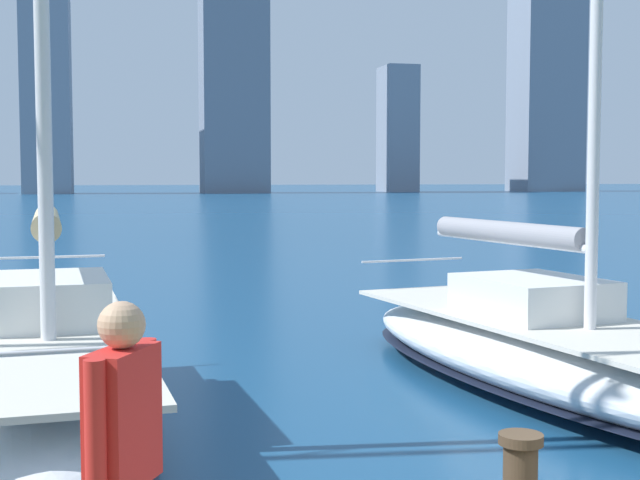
# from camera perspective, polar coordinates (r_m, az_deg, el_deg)

# --- Properties ---
(city_skyline) EXTENTS (170.93, 16.34, 50.88)m
(city_skyline) POSITION_cam_1_polar(r_m,az_deg,el_deg) (162.15, -12.29, 10.22)
(city_skyline) COLOR gray
(city_skyline) RESTS_ON ground
(sailboat_grey) EXTENTS (4.25, 9.61, 11.89)m
(sailboat_grey) POSITION_cam_1_polar(r_m,az_deg,el_deg) (12.94, 14.76, -6.70)
(sailboat_grey) COLOR silver
(sailboat_grey) RESTS_ON ground
(sailboat_tan) EXTENTS (2.84, 8.63, 12.31)m
(sailboat_tan) POSITION_cam_1_polar(r_m,az_deg,el_deg) (10.64, -16.92, -8.28)
(sailboat_tan) COLOR white
(sailboat_tan) RESTS_ON ground
(person_red_shirt) EXTENTS (0.40, 0.58, 1.78)m
(person_red_shirt) POSITION_cam_1_polar(r_m,az_deg,el_deg) (4.67, -12.47, -12.46)
(person_red_shirt) COLOR #2D3347
(person_red_shirt) RESTS_ON dock_pier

